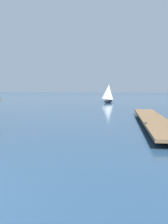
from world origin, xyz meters
TOP-DOWN VIEW (x-y plane):
  - floating_dock at (6.65, 14.45)m, footprint 2.14×16.48m
  - distant_sailboat at (1.31, 43.26)m, footprint 2.89×4.61m

SIDE VIEW (x-z plane):
  - floating_dock at x=6.65m, z-range 0.10..0.63m
  - distant_sailboat at x=1.31m, z-range -0.17..3.59m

